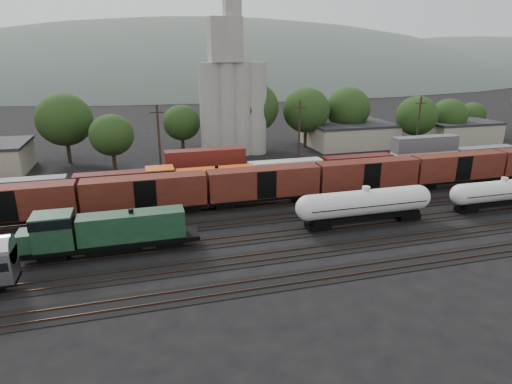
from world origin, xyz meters
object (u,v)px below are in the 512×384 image
object	(u,v)px
tank_car_a	(365,204)
orange_locomotive	(195,181)
green_locomotive	(101,231)
grain_silo	(232,98)

from	to	relation	value
tank_car_a	orange_locomotive	distance (m)	23.47
tank_car_a	green_locomotive	bearing A→B (deg)	180.00
grain_silo	orange_locomotive	bearing A→B (deg)	-113.75
green_locomotive	orange_locomotive	size ratio (longest dim) A/B	0.94
green_locomotive	grain_silo	world-z (taller)	grain_silo
green_locomotive	tank_car_a	distance (m)	29.57
tank_car_a	grain_silo	xyz separation A→B (m)	(-6.62, 41.00, 8.55)
orange_locomotive	grain_silo	size ratio (longest dim) A/B	0.64
tank_car_a	grain_silo	world-z (taller)	grain_silo
tank_car_a	orange_locomotive	size ratio (longest dim) A/B	0.93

